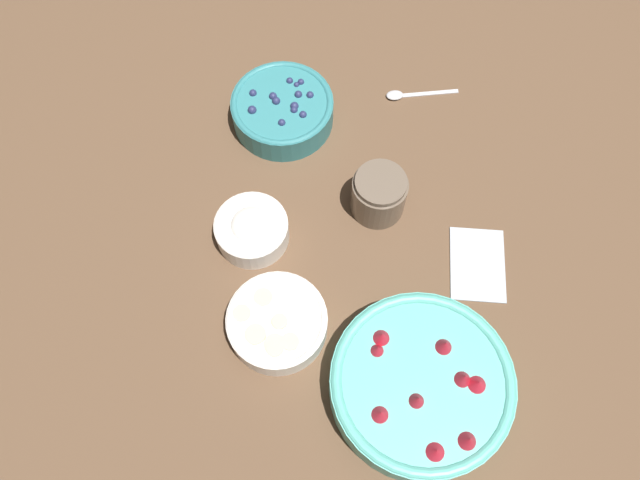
{
  "coord_description": "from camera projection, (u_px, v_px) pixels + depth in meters",
  "views": [
    {
      "loc": [
        0.47,
        0.06,
        0.96
      ],
      "look_at": [
        0.06,
        -0.02,
        0.04
      ],
      "focal_mm": 35.0,
      "sensor_mm": 36.0,
      "label": 1
    }
  ],
  "objects": [
    {
      "name": "bowl_cream",
      "position": [
        252.0,
        229.0,
        1.03
      ],
      "size": [
        0.12,
        0.12,
        0.06
      ],
      "color": "white",
      "rests_on": "ground_plane"
    },
    {
      "name": "bowl_blueberries",
      "position": [
        283.0,
        109.0,
        1.13
      ],
      "size": [
        0.18,
        0.18,
        0.06
      ],
      "color": "teal",
      "rests_on": "ground_plane"
    },
    {
      "name": "spoon",
      "position": [
        408.0,
        94.0,
        1.17
      ],
      "size": [
        0.06,
        0.14,
        0.01
      ],
      "color": "silver",
      "rests_on": "ground_plane"
    },
    {
      "name": "jar_chocolate",
      "position": [
        379.0,
        195.0,
        1.04
      ],
      "size": [
        0.09,
        0.09,
        0.09
      ],
      "color": "brown",
      "rests_on": "ground_plane"
    },
    {
      "name": "napkin",
      "position": [
        478.0,
        264.0,
        1.03
      ],
      "size": [
        0.14,
        0.1,
        0.01
      ],
      "color": "#B2BCC6",
      "rests_on": "ground_plane"
    },
    {
      "name": "bowl_bananas",
      "position": [
        277.0,
        322.0,
        0.96
      ],
      "size": [
        0.16,
        0.16,
        0.05
      ],
      "color": "white",
      "rests_on": "ground_plane"
    },
    {
      "name": "ground_plane",
      "position": [
        338.0,
        222.0,
        1.07
      ],
      "size": [
        4.0,
        4.0,
        0.0
      ],
      "primitive_type": "plane",
      "color": "brown"
    },
    {
      "name": "bowl_strawberries",
      "position": [
        421.0,
        384.0,
        0.91
      ],
      "size": [
        0.27,
        0.27,
        0.09
      ],
      "color": "#56B7A8",
      "rests_on": "ground_plane"
    }
  ]
}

